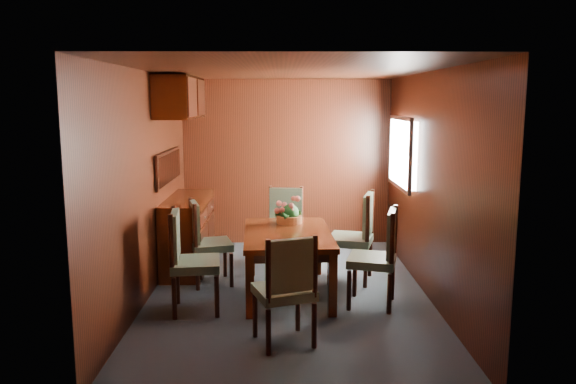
{
  "coord_description": "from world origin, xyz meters",
  "views": [
    {
      "loc": [
        -0.08,
        -5.89,
        2.09
      ],
      "look_at": [
        0.0,
        0.5,
        1.05
      ],
      "focal_mm": 35.0,
      "sensor_mm": 36.0,
      "label": 1
    }
  ],
  "objects_px": {
    "chair_right_near": "(380,252)",
    "flower_centerpiece": "(289,210)",
    "sideboard": "(188,233)",
    "dining_table": "(288,241)",
    "chair_left_near": "(187,255)",
    "chair_head": "(287,284)"
  },
  "relations": [
    {
      "from": "chair_left_near",
      "to": "chair_head",
      "type": "height_order",
      "value": "chair_left_near"
    },
    {
      "from": "dining_table",
      "to": "chair_left_near",
      "type": "relative_size",
      "value": 1.46
    },
    {
      "from": "dining_table",
      "to": "chair_left_near",
      "type": "bearing_deg",
      "value": -155.96
    },
    {
      "from": "sideboard",
      "to": "dining_table",
      "type": "xyz_separation_m",
      "value": [
        1.24,
        -0.99,
        0.15
      ]
    },
    {
      "from": "sideboard",
      "to": "chair_right_near",
      "type": "distance_m",
      "value": 2.57
    },
    {
      "from": "dining_table",
      "to": "chair_right_near",
      "type": "height_order",
      "value": "chair_right_near"
    },
    {
      "from": "dining_table",
      "to": "chair_right_near",
      "type": "bearing_deg",
      "value": -24.39
    },
    {
      "from": "sideboard",
      "to": "flower_centerpiece",
      "type": "relative_size",
      "value": 4.42
    },
    {
      "from": "chair_right_near",
      "to": "chair_head",
      "type": "height_order",
      "value": "chair_right_near"
    },
    {
      "from": "chair_left_near",
      "to": "flower_centerpiece",
      "type": "distance_m",
      "value": 1.41
    },
    {
      "from": "sideboard",
      "to": "chair_right_near",
      "type": "relative_size",
      "value": 1.37
    },
    {
      "from": "chair_right_near",
      "to": "flower_centerpiece",
      "type": "bearing_deg",
      "value": 63.77
    },
    {
      "from": "chair_head",
      "to": "flower_centerpiece",
      "type": "height_order",
      "value": "flower_centerpiece"
    },
    {
      "from": "dining_table",
      "to": "chair_left_near",
      "type": "distance_m",
      "value": 1.12
    },
    {
      "from": "chair_right_near",
      "to": "chair_head",
      "type": "bearing_deg",
      "value": 150.1
    },
    {
      "from": "sideboard",
      "to": "chair_right_near",
      "type": "height_order",
      "value": "chair_right_near"
    },
    {
      "from": "dining_table",
      "to": "flower_centerpiece",
      "type": "xyz_separation_m",
      "value": [
        0.02,
        0.43,
        0.25
      ]
    },
    {
      "from": "sideboard",
      "to": "chair_right_near",
      "type": "bearing_deg",
      "value": -32.03
    },
    {
      "from": "dining_table",
      "to": "chair_head",
      "type": "xyz_separation_m",
      "value": [
        -0.02,
        -1.33,
        -0.05
      ]
    },
    {
      "from": "flower_centerpiece",
      "to": "sideboard",
      "type": "bearing_deg",
      "value": 156.26
    },
    {
      "from": "sideboard",
      "to": "flower_centerpiece",
      "type": "bearing_deg",
      "value": -23.74
    },
    {
      "from": "flower_centerpiece",
      "to": "dining_table",
      "type": "bearing_deg",
      "value": -93.14
    }
  ]
}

